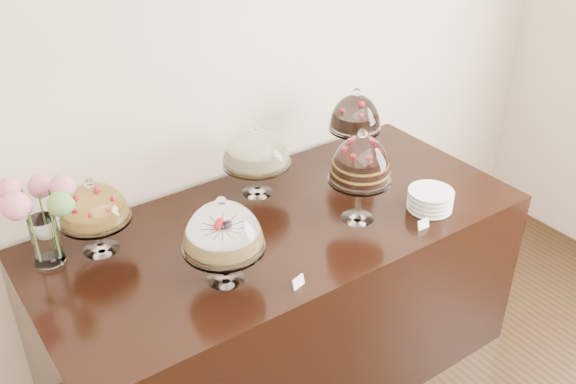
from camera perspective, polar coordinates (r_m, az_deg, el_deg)
wall_back at (r=2.91m, az=-10.99°, el=10.69°), size 5.00×0.04×3.00m
display_counter at (r=3.13m, az=-0.53°, el=-9.56°), size 2.20×1.00×0.90m
cake_stand_sugar_sponge at (r=2.41m, az=-5.80°, el=-3.41°), size 0.32×0.32×0.37m
cake_stand_choco_layer at (r=2.76m, az=6.49°, el=2.59°), size 0.28×0.28×0.44m
cake_stand_cheesecake at (r=2.97m, az=-2.85°, el=3.70°), size 0.33×0.33×0.36m
cake_stand_dark_choco at (r=3.22m, az=6.00°, el=6.73°), size 0.26×0.26×0.42m
cake_stand_fruit_tart at (r=2.69m, az=-16.90°, el=-1.25°), size 0.29×0.29×0.34m
flower_vase at (r=2.65m, az=-21.15°, el=-1.63°), size 0.29×0.31×0.39m
plate_stack at (r=2.99m, az=12.53°, el=-0.69°), size 0.20×0.20×0.09m
price_card_left at (r=2.48m, az=0.92°, el=-8.00°), size 0.06×0.03×0.04m
price_card_right at (r=2.86m, az=11.94°, el=-2.81°), size 0.06×0.02×0.04m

